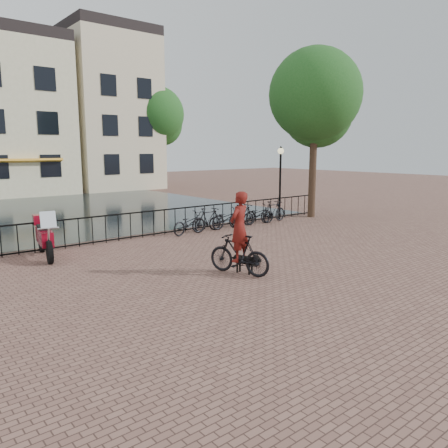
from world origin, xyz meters
TOP-DOWN VIEW (x-y plane):
  - ground at (0.00, 0.00)m, footprint 100.00×100.00m
  - canal_water at (0.00, 17.30)m, footprint 20.00×20.00m
  - railing at (0.00, 8.00)m, footprint 20.00×0.05m
  - canal_house_mid at (0.50, 30.00)m, footprint 8.00×9.50m
  - canal_house_right at (8.50, 30.00)m, footprint 7.00×9.00m
  - tree_near_right at (9.20, 7.30)m, footprint 4.48×4.48m
  - tree_far_right at (12.00, 27.00)m, footprint 4.76×4.76m
  - lamp_post at (7.20, 7.60)m, footprint 0.30×0.30m
  - cyclist at (-0.41, 1.85)m, footprint 1.13×2.02m
  - dog at (-0.22, 1.83)m, footprint 0.49×0.92m
  - motorcycle at (-3.92, 7.11)m, footprint 0.90×2.34m
  - parked_bike_0 at (1.80, 7.40)m, footprint 1.79×0.85m
  - parked_bike_1 at (2.75, 7.40)m, footprint 1.66×0.47m
  - parked_bike_2 at (3.70, 7.40)m, footprint 1.78×0.80m
  - parked_bike_3 at (4.65, 7.40)m, footprint 1.69×0.58m
  - parked_bike_4 at (5.60, 7.40)m, footprint 1.77×0.77m
  - parked_bike_5 at (6.55, 7.40)m, footprint 1.69×0.57m

SIDE VIEW (x-z plane):
  - ground at x=0.00m, z-range 0.00..0.00m
  - canal_water at x=0.00m, z-range 0.00..0.00m
  - dog at x=-0.22m, z-range 0.00..0.59m
  - parked_bike_0 at x=1.80m, z-range 0.00..0.90m
  - parked_bike_2 at x=3.70m, z-range 0.00..0.90m
  - parked_bike_4 at x=5.60m, z-range 0.00..0.90m
  - parked_bike_1 at x=2.75m, z-range 0.00..1.00m
  - parked_bike_3 at x=4.65m, z-range 0.00..1.00m
  - parked_bike_5 at x=6.55m, z-range 0.00..1.00m
  - railing at x=0.00m, z-range -0.01..1.02m
  - motorcycle at x=-3.92m, z-range 0.00..1.63m
  - cyclist at x=-0.41m, z-range -0.32..2.34m
  - lamp_post at x=7.20m, z-range 0.65..4.10m
  - canal_house_mid at x=0.50m, z-range 0.00..11.80m
  - tree_near_right at x=9.20m, z-range 1.85..10.09m
  - tree_far_right at x=12.00m, z-range 1.97..10.73m
  - canal_house_right at x=8.50m, z-range 0.00..13.30m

